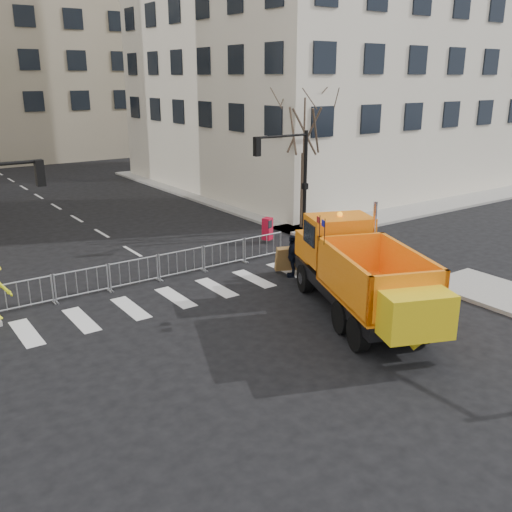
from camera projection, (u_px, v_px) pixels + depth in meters
ground at (289, 343)px, 17.75m from camera, size 120.00×120.00×0.00m
sidewalk_back at (166, 269)px, 24.35m from camera, size 64.00×5.00×0.15m
traffic_light_right at (305, 184)px, 29.02m from camera, size 0.18×0.18×5.40m
crowd_barriers at (158, 267)px, 23.09m from camera, size 12.60×0.60×1.10m
street_tree at (304, 160)px, 29.86m from camera, size 3.00×3.00×7.50m
plow_truck at (361, 272)px, 19.19m from camera, size 5.93×9.87×3.73m
cop_a at (331, 249)px, 23.89m from camera, size 0.89×0.81×2.03m
cop_b at (339, 258)px, 23.38m from camera, size 0.97×0.87×1.62m
cop_c at (292, 256)px, 23.44m from camera, size 0.97×1.09×1.78m
newspaper_box at (267, 229)px, 28.37m from camera, size 0.58×0.55×1.10m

